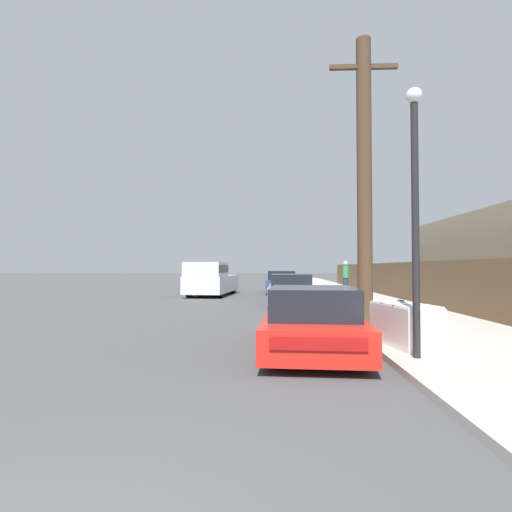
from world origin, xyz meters
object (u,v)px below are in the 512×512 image
Objects in this scene: car_parked_far at (281,283)px; pickup_truck at (211,279)px; parked_sports_car_red at (312,322)px; street_lamp at (415,199)px; pedestrian at (346,277)px; discarded_fridge at (405,324)px; utility_pole at (364,177)px; car_parked_mid at (291,290)px.

pickup_truck reaches higher than car_parked_far.
car_parked_far is at bearing 93.92° from parked_sports_car_red.
street_lamp is 16.19m from pedestrian.
pedestrian is at bearing 73.42° from discarded_fridge.
car_parked_far is 18.07m from street_lamp.
car_parked_far reaches higher than parked_sports_car_red.
discarded_fridge is 15.58m from pickup_truck.
street_lamp is at bearing 115.21° from pickup_truck.
utility_pole is at bearing 80.69° from discarded_fridge.
street_lamp is at bearing -96.22° from pedestrian.
street_lamp is (1.84, -17.85, 2.06)m from car_parked_far.
pedestrian reaches higher than discarded_fridge.
car_parked_mid is 0.62× the size of utility_pole.
car_parked_far is 4.06m from pedestrian.
pickup_truck is at bearing 110.58° from street_lamp.
pickup_truck is (-4.21, 14.47, 0.37)m from parked_sports_car_red.
parked_sports_car_red is 4.86m from utility_pole.
discarded_fridge is 1.75m from parked_sports_car_red.
discarded_fridge is at bearing -88.81° from utility_pole.
utility_pole is (5.90, -11.45, 3.05)m from pickup_truck.
car_parked_mid reaches higher than discarded_fridge.
car_parked_far is at bearing 86.29° from discarded_fridge.
street_lamp is (1.58, -10.42, 2.09)m from car_parked_mid.
discarded_fridge is at bearing -96.08° from pedestrian.
car_parked_mid is at bearing 93.03° from parked_sports_car_red.
street_lamp is 2.43× the size of pedestrian.
car_parked_far is (-0.25, 16.86, 0.09)m from parked_sports_car_red.
pedestrian reaches higher than car_parked_mid.
car_parked_mid is 1.06× the size of street_lamp.
car_parked_far is at bearing 92.86° from car_parked_mid.
utility_pole reaches higher than parked_sports_car_red.
utility_pole is (1.68, 3.02, 3.42)m from parked_sports_car_red.
parked_sports_car_red is 0.88× the size of car_parked_mid.
pedestrian is (1.59, 14.94, 0.55)m from discarded_fridge.
car_parked_far is 4.64m from pickup_truck.
discarded_fridge is 0.22× the size of utility_pole.
pedestrian is at bearing -171.21° from pickup_truck.
utility_pole is at bearing 88.68° from street_lamp.
utility_pole reaches higher than pickup_truck.
pickup_truck is 1.28× the size of street_lamp.
parked_sports_car_red is 9.43m from car_parked_mid.
parked_sports_car_red is at bearing 148.08° from street_lamp.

